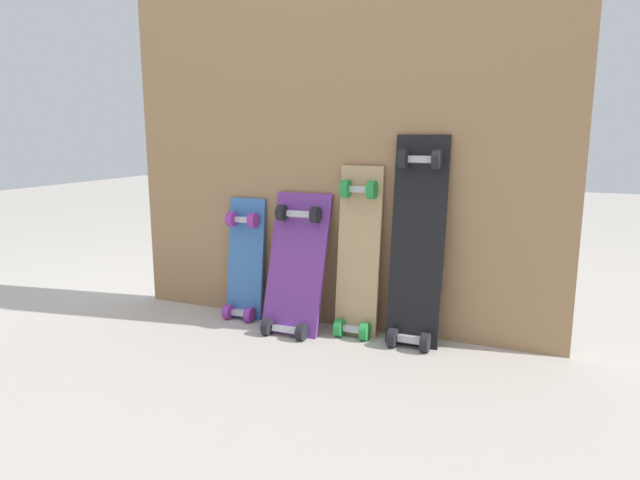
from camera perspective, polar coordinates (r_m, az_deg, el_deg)
ground_plane at (r=2.29m, az=0.69°, el=-8.96°), size 12.00×12.00×0.00m
plywood_wall_panel at (r=2.22m, az=1.46°, el=14.55°), size 1.80×0.04×1.83m
skateboard_blue at (r=2.38m, az=-7.71°, el=-2.66°), size 0.17×0.14×0.57m
skateboard_purple at (r=2.21m, az=-2.57°, el=-3.25°), size 0.24×0.24×0.61m
skateboard_natural at (r=2.15m, az=3.90°, el=-1.99°), size 0.17×0.15×0.71m
skateboard_black at (r=2.07m, az=9.80°, el=-1.03°), size 0.20×0.18×0.83m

